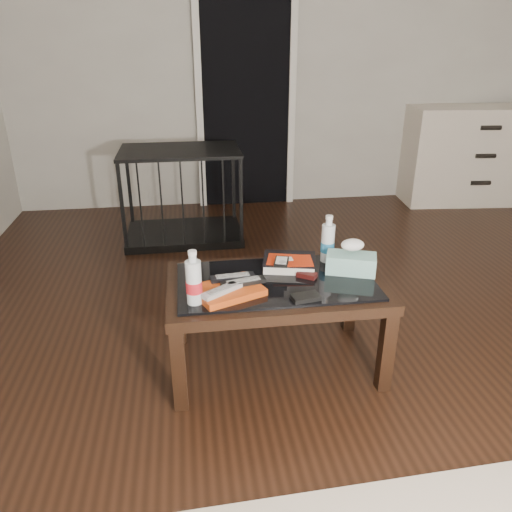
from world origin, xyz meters
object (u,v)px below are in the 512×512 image
Objects in this scene: textbook at (289,263)px; water_bottle_right at (328,239)px; dresser at (470,155)px; coffee_table at (276,292)px; tissue_box at (351,263)px; pet_crate at (183,210)px; water_bottle_left at (194,277)px.

water_bottle_right is at bearing 26.09° from textbook.
dresser is 4.97× the size of textbook.
coffee_table is 0.39m from tissue_box.
pet_crate is at bearing 134.27° from tissue_box.
water_bottle_left is (-0.38, -0.16, 0.18)m from coffee_table.
coffee_table is 4.00× the size of textbook.
coffee_table is 0.45m from water_bottle_left.
water_bottle_left is at bearing -153.16° from water_bottle_right.
pet_crate is at bearing 103.39° from coffee_table.
water_bottle_left reaches higher than coffee_table.
pet_crate is 3.80× the size of water_bottle_left.
dresser reaches higher than pet_crate.
pet_crate is 1.92m from tissue_box.
tissue_box is at bearing -124.29° from dresser.
tissue_box is (0.74, 0.19, -0.07)m from water_bottle_left.
water_bottle_right is (0.71, -1.59, 0.35)m from pet_crate.
water_bottle_right is at bearing 31.34° from coffee_table.
pet_crate is 3.62× the size of textbook.
textbook is 0.23m from water_bottle_right.
tissue_box is at bearing 5.33° from coffee_table.
tissue_box is (0.37, 0.03, 0.11)m from coffee_table.
textbook reaches higher than coffee_table.
textbook is 1.05× the size of water_bottle_right.
water_bottle_right is (0.20, 0.05, 0.10)m from textbook.
coffee_table is at bearing -76.98° from pet_crate.
water_bottle_left is at bearing -145.54° from tissue_box.
water_bottle_right is (0.29, 0.18, 0.18)m from coffee_table.
coffee_table is 1.82m from pet_crate.
water_bottle_right is at bearing -127.18° from dresser.
textbook is (0.51, -1.64, 0.25)m from pet_crate.
dresser is (2.31, 2.38, 0.05)m from coffee_table.
pet_crate is at bearing 114.13° from water_bottle_right.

